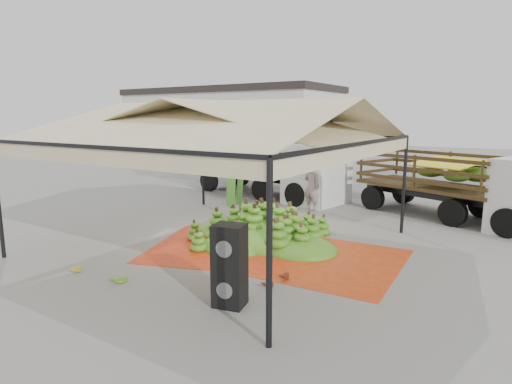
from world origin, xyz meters
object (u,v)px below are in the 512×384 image
Objects in this scene: truck_left at (273,162)px; speaker_stack at (230,266)px; banana_heap at (264,224)px; truck_right at (462,180)px; vendor at (312,187)px.

speaker_stack is at bearing -53.66° from truck_left.
speaker_stack is 11.52m from truck_left.
truck_left is at bearing 118.50° from banana_heap.
truck_right reaches higher than banana_heap.
truck_left reaches higher than banana_heap.
truck_right is (2.68, 9.92, 0.63)m from speaker_stack.
banana_heap is 7.27m from truck_left.
banana_heap is at bearing 105.66° from vendor.
truck_right reaches higher than speaker_stack.
banana_heap is at bearing -106.23° from truck_right.
truck_right is at bearing 7.16° from truck_left.
truck_left is (-5.13, 10.29, 0.74)m from speaker_stack.
vendor is 0.26× the size of truck_right.
banana_heap is 2.70× the size of vendor.
truck_left is at bearing -162.66° from truck_right.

